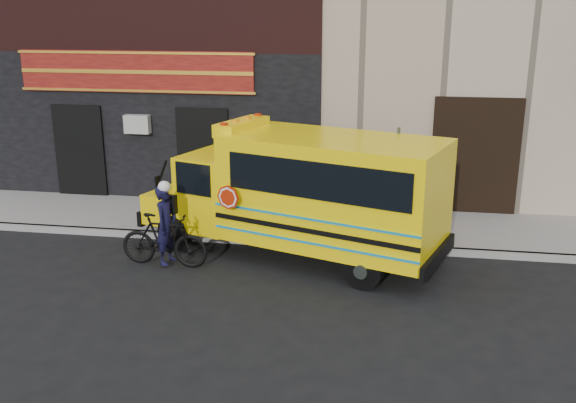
% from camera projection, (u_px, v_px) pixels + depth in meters
% --- Properties ---
extents(ground, '(120.00, 120.00, 0.00)m').
position_uv_depth(ground, '(287.00, 294.00, 12.37)').
color(ground, black).
rests_on(ground, ground).
extents(curb, '(40.00, 0.20, 0.15)m').
position_uv_depth(curb, '(305.00, 243.00, 14.80)').
color(curb, gray).
rests_on(curb, ground).
extents(sidewalk, '(40.00, 3.00, 0.15)m').
position_uv_depth(sidewalk, '(313.00, 223.00, 16.22)').
color(sidewalk, gray).
rests_on(sidewalk, ground).
extents(school_bus, '(7.22, 4.26, 2.92)m').
position_uv_depth(school_bus, '(305.00, 191.00, 13.80)').
color(school_bus, black).
rests_on(school_bus, ground).
extents(sign_pole, '(0.06, 0.25, 2.88)m').
position_uv_depth(sign_pole, '(396.00, 186.00, 13.85)').
color(sign_pole, '#39403B').
rests_on(sign_pole, ground).
extents(bicycle, '(1.95, 0.66, 1.15)m').
position_uv_depth(bicycle, '(164.00, 240.00, 13.58)').
color(bicycle, black).
rests_on(bicycle, ground).
extents(cyclist, '(0.52, 0.69, 1.70)m').
position_uv_depth(cyclist, '(166.00, 227.00, 13.54)').
color(cyclist, black).
rests_on(cyclist, ground).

